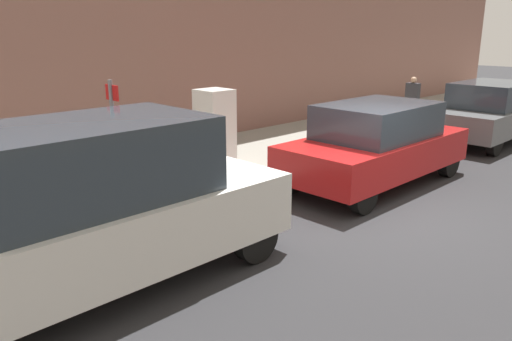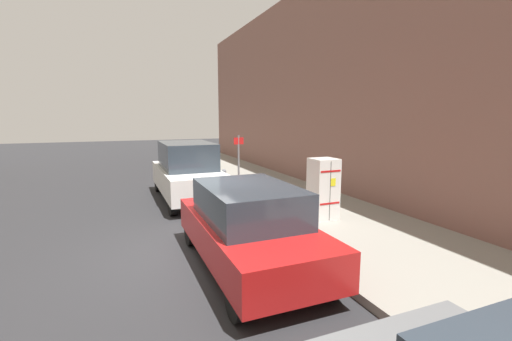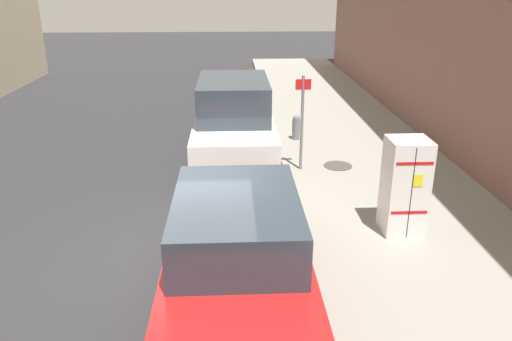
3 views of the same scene
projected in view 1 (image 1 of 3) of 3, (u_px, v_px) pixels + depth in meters
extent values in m
plane|color=#28282B|center=(381.00, 209.00, 9.21)|extent=(80.00, 80.00, 0.00)
cube|color=gray|center=(226.00, 162.00, 12.16)|extent=(4.34, 44.00, 0.17)
cube|color=white|center=(215.00, 128.00, 11.24)|extent=(0.71, 0.69, 1.75)
cube|color=black|center=(227.00, 126.00, 11.48)|extent=(0.01, 0.01, 1.67)
cube|color=yellow|center=(224.00, 115.00, 11.47)|extent=(0.16, 0.01, 0.22)
cube|color=red|center=(226.00, 102.00, 11.33)|extent=(0.64, 0.01, 0.05)
cube|color=red|center=(227.00, 141.00, 11.58)|extent=(0.64, 0.01, 0.05)
cylinder|color=#47443F|center=(86.00, 206.00, 8.87)|extent=(0.70, 0.70, 0.02)
cylinder|color=slate|center=(116.00, 151.00, 8.00)|extent=(0.07, 0.07, 2.28)
cube|color=red|center=(112.00, 93.00, 7.76)|extent=(0.36, 0.02, 0.24)
cylinder|color=beige|center=(408.00, 111.00, 16.84)|extent=(0.14, 0.14, 0.75)
cylinder|color=beige|center=(414.00, 112.00, 16.70)|extent=(0.14, 0.14, 0.75)
cube|color=#333338|center=(413.00, 92.00, 16.59)|extent=(0.44, 0.22, 0.56)
sphere|color=tan|center=(414.00, 80.00, 16.49)|extent=(0.20, 0.20, 0.20)
cube|color=silver|center=(98.00, 229.00, 6.24)|extent=(1.99, 5.05, 0.85)
cube|color=#2D3842|center=(91.00, 160.00, 6.00)|extent=(1.75, 2.78, 0.95)
cylinder|color=black|center=(182.00, 208.00, 8.25)|extent=(0.22, 0.71, 0.71)
cylinder|color=black|center=(256.00, 238.00, 7.06)|extent=(0.22, 0.71, 0.71)
cube|color=red|center=(376.00, 153.00, 10.53)|extent=(1.96, 4.54, 0.70)
cube|color=#2D3842|center=(378.00, 120.00, 10.34)|extent=(1.72, 2.50, 0.70)
cylinder|color=black|center=(383.00, 149.00, 12.34)|extent=(0.22, 0.66, 0.66)
cylinder|color=black|center=(449.00, 162.00, 11.18)|extent=(0.22, 0.66, 0.66)
cylinder|color=black|center=(292.00, 177.00, 10.07)|extent=(0.22, 0.66, 0.66)
cylinder|color=black|center=(363.00, 196.00, 8.90)|extent=(0.22, 0.66, 0.66)
cube|color=slate|center=(489.00, 118.00, 14.59)|extent=(1.93, 4.50, 0.70)
cube|color=#2D3842|center=(492.00, 95.00, 14.40)|extent=(1.69, 2.48, 0.70)
cylinder|color=black|center=(482.00, 120.00, 16.38)|extent=(0.22, 0.67, 0.67)
cylinder|color=black|center=(434.00, 134.00, 14.13)|extent=(0.22, 0.67, 0.67)
cylinder|color=black|center=(495.00, 143.00, 12.99)|extent=(0.22, 0.67, 0.67)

